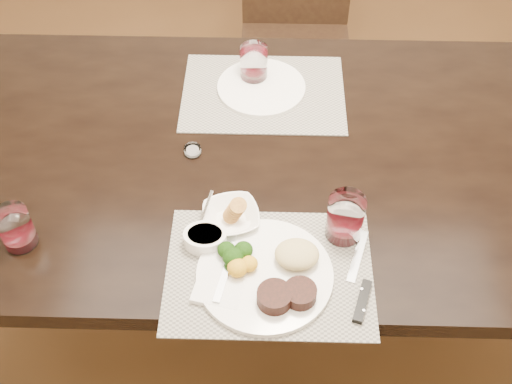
{
  "coord_description": "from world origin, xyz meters",
  "views": [
    {
      "loc": [
        -0.1,
        -1.18,
        1.95
      ],
      "look_at": [
        -0.12,
        -0.2,
        0.82
      ],
      "focal_mm": 45.0,
      "sensor_mm": 36.0,
      "label": 1
    }
  ],
  "objects_px": {
    "chair_far": "(296,25)",
    "far_plate": "(261,87)",
    "dinner_plate": "(271,273)",
    "steak_knife": "(361,290)",
    "wine_glass_near": "(345,219)",
    "cracker_bowl": "(231,216)"
  },
  "relations": [
    {
      "from": "dinner_plate",
      "to": "steak_knife",
      "type": "distance_m",
      "value": 0.2
    },
    {
      "from": "steak_knife",
      "to": "far_plate",
      "type": "height_order",
      "value": "steak_knife"
    },
    {
      "from": "dinner_plate",
      "to": "wine_glass_near",
      "type": "height_order",
      "value": "wine_glass_near"
    },
    {
      "from": "far_plate",
      "to": "steak_knife",
      "type": "bearing_deg",
      "value": -71.08
    },
    {
      "from": "chair_far",
      "to": "dinner_plate",
      "type": "relative_size",
      "value": 2.97
    },
    {
      "from": "cracker_bowl",
      "to": "chair_far",
      "type": "bearing_deg",
      "value": 81.17
    },
    {
      "from": "dinner_plate",
      "to": "cracker_bowl",
      "type": "height_order",
      "value": "cracker_bowl"
    },
    {
      "from": "chair_far",
      "to": "wine_glass_near",
      "type": "relative_size",
      "value": 7.71
    },
    {
      "from": "cracker_bowl",
      "to": "far_plate",
      "type": "relative_size",
      "value": 0.64
    },
    {
      "from": "dinner_plate",
      "to": "chair_far",
      "type": "bearing_deg",
      "value": 75.18
    },
    {
      "from": "far_plate",
      "to": "chair_far",
      "type": "bearing_deg",
      "value": 80.0
    },
    {
      "from": "chair_far",
      "to": "cracker_bowl",
      "type": "relative_size",
      "value": 5.6
    },
    {
      "from": "dinner_plate",
      "to": "far_plate",
      "type": "distance_m",
      "value": 0.64
    },
    {
      "from": "chair_far",
      "to": "far_plate",
      "type": "distance_m",
      "value": 0.74
    },
    {
      "from": "steak_knife",
      "to": "far_plate",
      "type": "bearing_deg",
      "value": 125.75
    },
    {
      "from": "dinner_plate",
      "to": "cracker_bowl",
      "type": "xyz_separation_m",
      "value": [
        -0.1,
        0.16,
        0.0
      ]
    },
    {
      "from": "far_plate",
      "to": "dinner_plate",
      "type": "bearing_deg",
      "value": -86.87
    },
    {
      "from": "chair_far",
      "to": "dinner_plate",
      "type": "bearing_deg",
      "value": -93.67
    },
    {
      "from": "chair_far",
      "to": "wine_glass_near",
      "type": "xyz_separation_m",
      "value": [
        0.08,
        -1.2,
        0.3
      ]
    },
    {
      "from": "wine_glass_near",
      "to": "cracker_bowl",
      "type": "bearing_deg",
      "value": 173.73
    },
    {
      "from": "chair_far",
      "to": "steak_knife",
      "type": "distance_m",
      "value": 1.38
    },
    {
      "from": "dinner_plate",
      "to": "wine_glass_near",
      "type": "relative_size",
      "value": 2.6
    }
  ]
}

